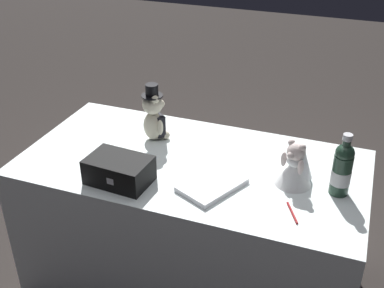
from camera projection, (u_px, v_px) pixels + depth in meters
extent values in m
plane|color=#2D2826|center=(192.00, 279.00, 2.74)|extent=(12.00, 12.00, 0.00)
cube|color=white|center=(192.00, 225.00, 2.54)|extent=(1.67, 0.85, 0.78)
ellipsoid|color=beige|center=(153.00, 126.00, 2.51)|extent=(0.11, 0.09, 0.16)
cube|color=black|center=(158.00, 125.00, 2.52)|extent=(0.10, 0.09, 0.12)
sphere|color=beige|center=(152.00, 104.00, 2.45)|extent=(0.10, 0.10, 0.10)
sphere|color=beige|center=(160.00, 104.00, 2.47)|extent=(0.04, 0.04, 0.04)
sphere|color=beige|center=(155.00, 99.00, 2.40)|extent=(0.04, 0.04, 0.04)
sphere|color=beige|center=(149.00, 94.00, 2.46)|extent=(0.04, 0.04, 0.04)
ellipsoid|color=beige|center=(160.00, 128.00, 2.47)|extent=(0.03, 0.03, 0.09)
ellipsoid|color=beige|center=(151.00, 119.00, 2.55)|extent=(0.03, 0.03, 0.09)
sphere|color=beige|center=(166.00, 135.00, 2.54)|extent=(0.04, 0.04, 0.04)
sphere|color=beige|center=(161.00, 131.00, 2.58)|extent=(0.04, 0.04, 0.04)
cylinder|color=black|center=(152.00, 96.00, 2.43)|extent=(0.11, 0.11, 0.01)
cylinder|color=black|center=(152.00, 90.00, 2.41)|extent=(0.06, 0.06, 0.06)
cone|color=white|center=(294.00, 171.00, 2.16)|extent=(0.17, 0.17, 0.13)
ellipsoid|color=white|center=(295.00, 161.00, 2.13)|extent=(0.08, 0.07, 0.06)
sphere|color=silver|center=(296.00, 152.00, 2.11)|extent=(0.08, 0.08, 0.08)
sphere|color=silver|center=(291.00, 155.00, 2.09)|extent=(0.04, 0.04, 0.04)
sphere|color=silver|center=(292.00, 142.00, 2.11)|extent=(0.03, 0.03, 0.03)
sphere|color=silver|center=(303.00, 147.00, 2.07)|extent=(0.03, 0.03, 0.03)
ellipsoid|color=silver|center=(284.00, 159.00, 2.15)|extent=(0.03, 0.03, 0.07)
ellipsoid|color=silver|center=(301.00, 167.00, 2.09)|extent=(0.03, 0.03, 0.07)
cone|color=white|center=(301.00, 161.00, 2.17)|extent=(0.18, 0.18, 0.16)
cylinder|color=#213C2C|center=(341.00, 175.00, 2.08)|extent=(0.08, 0.08, 0.19)
sphere|color=#213C2C|center=(345.00, 153.00, 2.02)|extent=(0.08, 0.08, 0.08)
cylinder|color=#213C2C|center=(347.00, 143.00, 2.00)|extent=(0.04, 0.04, 0.07)
cylinder|color=silver|center=(348.00, 137.00, 1.99)|extent=(0.04, 0.04, 0.03)
cylinder|color=silver|center=(341.00, 177.00, 2.08)|extent=(0.09, 0.09, 0.07)
cylinder|color=maroon|center=(292.00, 213.00, 1.99)|extent=(0.07, 0.13, 0.01)
cone|color=silver|center=(288.00, 202.00, 2.05)|extent=(0.01, 0.02, 0.01)
cube|color=black|center=(119.00, 170.00, 2.17)|extent=(0.30, 0.21, 0.12)
cube|color=#B7B7BF|center=(110.00, 181.00, 2.10)|extent=(0.03, 0.01, 0.03)
cube|color=white|center=(212.00, 185.00, 2.16)|extent=(0.29, 0.34, 0.02)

